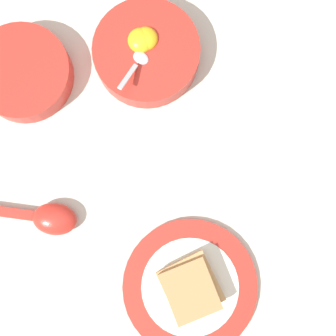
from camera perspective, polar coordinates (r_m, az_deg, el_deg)
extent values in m
plane|color=beige|center=(0.76, -4.82, -0.43)|extent=(3.00, 3.00, 0.00)
cylinder|color=red|center=(0.78, -2.61, 13.77)|extent=(0.17, 0.17, 0.05)
cylinder|color=white|center=(0.77, -2.64, 13.99)|extent=(0.14, 0.14, 0.02)
ellipsoid|color=yellow|center=(0.76, -2.75, 15.47)|extent=(0.04, 0.04, 0.02)
ellipsoid|color=yellow|center=(0.76, -3.34, 15.28)|extent=(0.04, 0.04, 0.02)
cylinder|color=black|center=(0.76, -3.91, 13.76)|extent=(0.03, 0.03, 0.00)
ellipsoid|color=silver|center=(0.75, -3.32, 13.25)|extent=(0.03, 0.02, 0.01)
cube|color=silver|center=(0.73, -4.92, 11.04)|extent=(0.01, 0.05, 0.03)
cylinder|color=red|center=(0.76, 2.69, -14.25)|extent=(0.21, 0.21, 0.01)
cylinder|color=white|center=(0.75, 2.72, -14.31)|extent=(0.15, 0.15, 0.00)
cube|color=tan|center=(0.75, 2.49, -14.30)|extent=(0.11, 0.11, 0.01)
cube|color=tan|center=(0.73, 2.94, -14.09)|extent=(0.11, 0.11, 0.01)
cube|color=tan|center=(0.72, 2.75, -14.78)|extent=(0.11, 0.11, 0.01)
ellipsoid|color=red|center=(0.76, -13.64, -6.06)|extent=(0.09, 0.08, 0.03)
cube|color=red|center=(0.79, -18.93, -5.14)|extent=(0.10, 0.06, 0.01)
cylinder|color=red|center=(0.81, -17.23, 10.96)|extent=(0.16, 0.16, 0.04)
cylinder|color=white|center=(0.79, -17.50, 11.22)|extent=(0.13, 0.13, 0.01)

